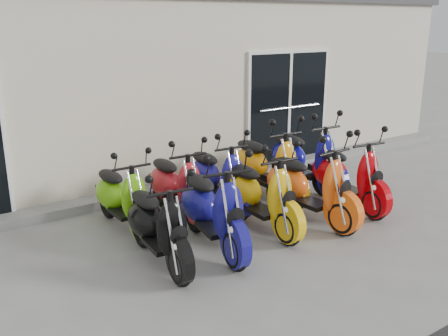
{
  "coord_description": "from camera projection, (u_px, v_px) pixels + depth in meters",
  "views": [
    {
      "loc": [
        -3.97,
        -5.28,
        2.84
      ],
      "look_at": [
        0.0,
        0.6,
        0.75
      ],
      "focal_mm": 40.0,
      "sensor_mm": 36.0,
      "label": 1
    }
  ],
  "objects": [
    {
      "name": "scooter_back_green",
      "position": [
        121.0,
        187.0,
        6.91
      ],
      "size": [
        0.65,
        1.71,
        1.26
      ],
      "primitive_type": null,
      "rotation": [
        0.0,
        0.0,
        0.02
      ],
      "color": "#5FB40E",
      "rests_on": "ground"
    },
    {
      "name": "scooter_front_black",
      "position": [
        157.0,
        215.0,
        5.9
      ],
      "size": [
        0.75,
        1.78,
        1.29
      ],
      "primitive_type": null,
      "rotation": [
        0.0,
        0.0,
        -0.07
      ],
      "color": "black",
      "rests_on": "ground"
    },
    {
      "name": "scooter_front_red",
      "position": [
        348.0,
        165.0,
        7.76
      ],
      "size": [
        0.88,
        1.92,
        1.37
      ],
      "primitive_type": null,
      "rotation": [
        0.0,
        0.0,
        -0.11
      ],
      "color": "#B5020A",
      "rests_on": "ground"
    },
    {
      "name": "scooter_back_yellow",
      "position": [
        267.0,
        157.0,
        8.1
      ],
      "size": [
        0.76,
        1.99,
        1.46
      ],
      "primitive_type": null,
      "rotation": [
        0.0,
        0.0,
        -0.02
      ],
      "color": "#FFA10D",
      "rests_on": "ground"
    },
    {
      "name": "door_right",
      "position": [
        288.0,
        104.0,
        9.89
      ],
      "size": [
        2.02,
        0.08,
        2.22
      ],
      "primitive_type": "cube",
      "color": "black",
      "rests_on": "front_step"
    },
    {
      "name": "scooter_back_red",
      "position": [
        176.0,
        176.0,
        7.33
      ],
      "size": [
        0.73,
        1.8,
        1.31
      ],
      "primitive_type": null,
      "rotation": [
        0.0,
        0.0,
        -0.05
      ],
      "color": "red",
      "rests_on": "ground"
    },
    {
      "name": "scooter_back_blue",
      "position": [
        217.0,
        168.0,
        7.71
      ],
      "size": [
        0.71,
        1.81,
        1.32
      ],
      "primitive_type": null,
      "rotation": [
        0.0,
        0.0,
        -0.03
      ],
      "color": "navy",
      "rests_on": "ground"
    },
    {
      "name": "building",
      "position": [
        105.0,
        81.0,
        10.81
      ],
      "size": [
        14.0,
        6.0,
        3.2
      ],
      "primitive_type": "cube",
      "color": "beige",
      "rests_on": "ground"
    },
    {
      "name": "scooter_front_orange_a",
      "position": [
        260.0,
        184.0,
        6.9
      ],
      "size": [
        0.73,
        1.86,
        1.36
      ],
      "primitive_type": null,
      "rotation": [
        0.0,
        0.0,
        -0.03
      ],
      "color": "yellow",
      "rests_on": "ground"
    },
    {
      "name": "front_step",
      "position": [
        179.0,
        186.0,
        8.71
      ],
      "size": [
        14.0,
        0.4,
        0.15
      ],
      "primitive_type": "cube",
      "color": "gray",
      "rests_on": "ground"
    },
    {
      "name": "scooter_back_extra",
      "position": [
        306.0,
        149.0,
        8.55
      ],
      "size": [
        0.76,
        1.99,
        1.46
      ],
      "primitive_type": null,
      "rotation": [
        0.0,
        0.0,
        -0.02
      ],
      "color": "#0C0B81",
      "rests_on": "ground"
    },
    {
      "name": "scooter_front_orange_b",
      "position": [
        309.0,
        175.0,
        7.18
      ],
      "size": [
        0.82,
        1.96,
        1.42
      ],
      "primitive_type": null,
      "rotation": [
        0.0,
        0.0,
        0.07
      ],
      "color": "#F45C14",
      "rests_on": "ground"
    },
    {
      "name": "ground",
      "position": [
        247.0,
        228.0,
        7.13
      ],
      "size": [
        80.0,
        80.0,
        0.0
      ],
      "primitive_type": "plane",
      "color": "gray",
      "rests_on": "ground"
    },
    {
      "name": "scooter_front_blue",
      "position": [
        212.0,
        197.0,
        6.29
      ],
      "size": [
        0.97,
        1.99,
        1.41
      ],
      "primitive_type": null,
      "rotation": [
        0.0,
        0.0,
        -0.15
      ],
      "color": "navy",
      "rests_on": "ground"
    }
  ]
}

